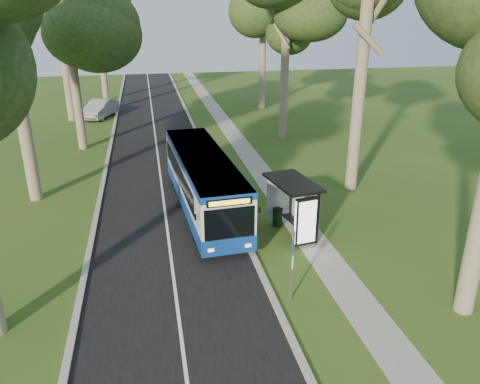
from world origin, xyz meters
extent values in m
plane|color=#2E4B17|center=(0.00, 0.00, 0.00)|extent=(120.00, 120.00, 0.00)
cube|color=black|center=(-3.50, 10.00, 0.01)|extent=(7.00, 100.00, 0.02)
cube|color=#9E9B93|center=(0.00, 10.00, 0.06)|extent=(0.25, 100.00, 0.12)
cube|color=#9E9B93|center=(-7.00, 10.00, 0.06)|extent=(0.25, 100.00, 0.12)
cube|color=white|center=(-3.50, 10.00, 0.02)|extent=(0.12, 100.00, 0.00)
cube|color=gray|center=(3.00, 10.00, 0.01)|extent=(1.50, 100.00, 0.02)
cube|color=silver|center=(-1.43, 4.68, 1.68)|extent=(3.09, 11.49, 2.70)
cube|color=navy|center=(-1.43, 4.68, 0.71)|extent=(3.13, 11.52, 0.76)
cube|color=navy|center=(-1.43, 4.68, 2.88)|extent=(3.13, 11.52, 0.30)
cube|color=black|center=(-1.43, -1.02, 1.80)|extent=(2.13, 0.19, 1.37)
cube|color=yellow|center=(-1.43, -1.06, 2.75)|extent=(1.70, 0.13, 0.21)
cube|color=black|center=(-1.43, -0.95, 0.47)|extent=(2.28, 0.27, 0.28)
cylinder|color=black|center=(-2.49, 1.18, 0.49)|extent=(0.33, 1.00, 0.98)
cylinder|color=black|center=(-0.36, 1.18, 0.49)|extent=(0.33, 1.00, 0.98)
cylinder|color=black|center=(-2.49, 7.99, 0.49)|extent=(0.33, 1.00, 0.98)
cylinder|color=black|center=(-0.36, 7.99, 0.49)|extent=(0.33, 1.00, 0.98)
cylinder|color=gray|center=(0.68, -4.12, 1.39)|extent=(0.09, 0.09, 2.77)
cube|color=#0D2F95|center=(0.68, -4.12, 2.38)|extent=(0.16, 0.38, 0.69)
cylinder|color=yellow|center=(0.64, -4.12, 2.55)|extent=(0.09, 0.24, 0.24)
cube|color=white|center=(0.68, -4.12, 1.61)|extent=(0.15, 0.33, 0.44)
cube|color=black|center=(2.87, -0.32, 1.28)|extent=(0.12, 0.12, 2.56)
cube|color=black|center=(2.87, 2.30, 1.28)|extent=(0.12, 0.12, 2.56)
cube|color=black|center=(2.24, 0.99, 2.62)|extent=(2.19, 3.37, 0.12)
cube|color=silver|center=(2.95, 0.99, 1.38)|extent=(0.48, 2.58, 2.05)
cube|color=black|center=(2.24, -0.44, 1.28)|extent=(1.09, 0.34, 2.25)
cube|color=white|center=(2.24, -0.53, 1.28)|extent=(0.86, 0.17, 2.00)
cube|color=black|center=(2.54, 1.30, 0.46)|extent=(0.70, 1.88, 0.06)
cylinder|color=black|center=(1.87, 2.01, 0.42)|extent=(0.47, 0.47, 0.84)
cylinder|color=black|center=(1.87, 2.01, 0.86)|extent=(0.51, 0.51, 0.05)
imported|color=silver|center=(-9.00, 29.65, 0.84)|extent=(3.87, 5.30, 1.68)
imported|color=#989B9F|center=(-8.45, 28.78, 0.86)|extent=(3.53, 5.50, 1.71)
cylinder|color=#7A6B56|center=(-10.50, 8.00, 5.68)|extent=(0.68, 0.68, 11.36)
cylinder|color=#7A6B56|center=(-9.00, 18.00, 4.93)|extent=(0.64, 0.64, 9.85)
ellipsoid|color=#243A16|center=(-9.00, 18.00, 10.13)|extent=(5.20, 5.20, 6.76)
cylinder|color=#7A6B56|center=(-11.00, 28.00, 6.81)|extent=(0.75, 0.75, 13.61)
cylinder|color=#7A6B56|center=(-8.50, 38.00, 5.87)|extent=(0.70, 0.70, 11.74)
cylinder|color=#7A6B56|center=(7.50, 6.00, 5.43)|extent=(0.67, 0.67, 10.86)
cylinder|color=#7A6B56|center=(6.80, 18.00, 5.08)|extent=(0.65, 0.65, 10.16)
ellipsoid|color=#243A16|center=(6.80, 18.00, 10.45)|extent=(5.20, 5.20, 6.97)
cylinder|color=#7A6B56|center=(8.00, 30.00, 5.75)|extent=(0.69, 0.69, 11.49)
camera|label=1|loc=(-4.08, -18.11, 10.10)|focal=35.00mm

